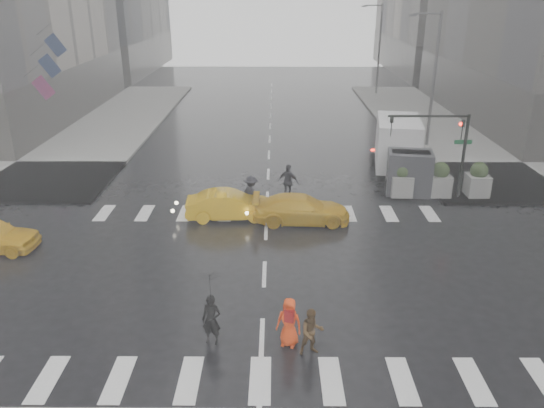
{
  "coord_description": "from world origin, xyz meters",
  "views": [
    {
      "loc": [
        0.4,
        -17.95,
        10.18
      ],
      "look_at": [
        0.28,
        2.0,
        2.11
      ],
      "focal_mm": 35.0,
      "sensor_mm": 36.0,
      "label": 1
    }
  ],
  "objects_px": {
    "traffic_signal_pole": "(446,139)",
    "taxi_mid": "(229,205)",
    "pedestrian_orange": "(289,322)",
    "pedestrian_brown": "(312,332)",
    "box_truck": "(400,150)"
  },
  "relations": [
    {
      "from": "pedestrian_orange",
      "to": "taxi_mid",
      "type": "distance_m",
      "value": 10.1
    },
    {
      "from": "pedestrian_brown",
      "to": "pedestrian_orange",
      "type": "height_order",
      "value": "pedestrian_orange"
    },
    {
      "from": "traffic_signal_pole",
      "to": "taxi_mid",
      "type": "bearing_deg",
      "value": -166.36
    },
    {
      "from": "pedestrian_orange",
      "to": "box_truck",
      "type": "relative_size",
      "value": 0.25
    },
    {
      "from": "pedestrian_orange",
      "to": "taxi_mid",
      "type": "bearing_deg",
      "value": 123.53
    },
    {
      "from": "pedestrian_orange",
      "to": "pedestrian_brown",
      "type": "bearing_deg",
      "value": -13.72
    },
    {
      "from": "box_truck",
      "to": "taxi_mid",
      "type": "bearing_deg",
      "value": -140.01
    },
    {
      "from": "pedestrian_brown",
      "to": "box_truck",
      "type": "relative_size",
      "value": 0.24
    },
    {
      "from": "pedestrian_brown",
      "to": "pedestrian_orange",
      "type": "xyz_separation_m",
      "value": [
        -0.67,
        0.42,
        0.06
      ]
    },
    {
      "from": "pedestrian_orange",
      "to": "traffic_signal_pole",
      "type": "bearing_deg",
      "value": 75.16
    },
    {
      "from": "traffic_signal_pole",
      "to": "taxi_mid",
      "type": "xyz_separation_m",
      "value": [
        -10.77,
        -2.61,
        -2.54
      ]
    },
    {
      "from": "pedestrian_brown",
      "to": "taxi_mid",
      "type": "distance_m",
      "value": 10.7
    },
    {
      "from": "traffic_signal_pole",
      "to": "pedestrian_orange",
      "type": "height_order",
      "value": "traffic_signal_pole"
    },
    {
      "from": "pedestrian_orange",
      "to": "box_truck",
      "type": "xyz_separation_m",
      "value": [
        6.66,
        15.33,
        0.98
      ]
    },
    {
      "from": "pedestrian_orange",
      "to": "box_truck",
      "type": "bearing_deg",
      "value": 85.11
    }
  ]
}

